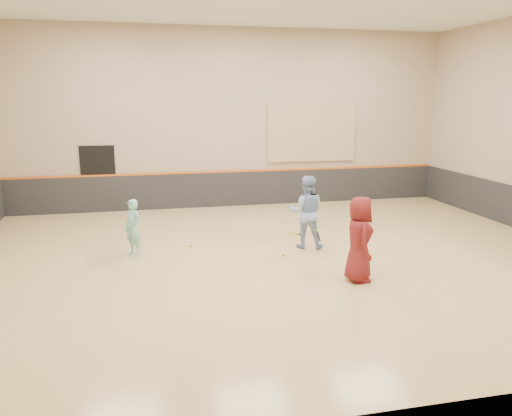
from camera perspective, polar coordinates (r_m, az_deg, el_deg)
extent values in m
cube|color=tan|center=(11.93, 2.55, -6.18)|extent=(15.00, 12.00, 0.20)
cube|color=tan|center=(17.18, -2.63, 10.12)|extent=(15.00, 0.02, 6.00)
cube|color=tan|center=(5.76, 18.61, 4.64)|extent=(15.00, 0.02, 6.00)
cube|color=#232326|center=(17.41, -2.53, 2.19)|extent=(14.90, 0.04, 1.20)
cube|color=#D85914|center=(17.30, -2.54, 4.21)|extent=(14.90, 0.03, 0.06)
cube|color=tan|center=(17.85, 6.41, 8.54)|extent=(3.20, 0.08, 2.00)
cube|color=black|center=(17.15, -17.54, 3.16)|extent=(1.10, 0.05, 2.20)
imported|color=#80DED7|center=(12.25, -13.87, -2.20)|extent=(0.57, 0.59, 1.37)
imported|color=#8CA9D9|center=(12.56, 5.77, -0.44)|extent=(1.06, 0.93, 1.83)
imported|color=maroon|center=(10.44, 11.70, -3.50)|extent=(0.68, 0.94, 1.78)
sphere|color=gold|center=(12.02, 3.12, -5.36)|extent=(0.07, 0.07, 0.07)
sphere|color=yellow|center=(10.35, 12.27, -2.35)|extent=(0.07, 0.07, 0.07)
sphere|color=#C3D932|center=(12.83, -7.48, -4.28)|extent=(0.07, 0.07, 0.07)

